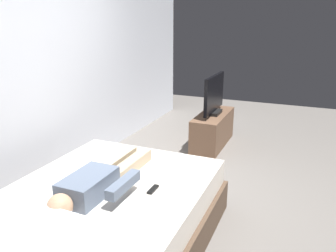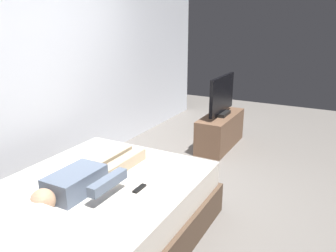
{
  "view_description": "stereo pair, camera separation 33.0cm",
  "coord_description": "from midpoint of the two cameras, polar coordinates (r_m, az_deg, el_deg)",
  "views": [
    {
      "loc": [
        -2.94,
        -1.07,
        1.86
      ],
      "look_at": [
        0.45,
        0.38,
        0.69
      ],
      "focal_mm": 35.75,
      "sensor_mm": 36.0,
      "label": 1
    },
    {
      "loc": [
        -2.8,
        -1.37,
        1.86
      ],
      "look_at": [
        0.45,
        0.38,
        0.69
      ],
      "focal_mm": 35.75,
      "sensor_mm": 36.0,
      "label": 2
    }
  ],
  "objects": [
    {
      "name": "remote",
      "position": [
        2.77,
        -6.07,
        -10.75
      ],
      "size": [
        0.15,
        0.04,
        0.02
      ],
      "primitive_type": "cube",
      "color": "black",
      "rests_on": "bed"
    },
    {
      "name": "bed",
      "position": [
        2.98,
        -14.32,
        -15.46
      ],
      "size": [
        2.1,
        1.62,
        0.54
      ],
      "color": "brown",
      "rests_on": "ground"
    },
    {
      "name": "tv",
      "position": [
        5.04,
        6.01,
        5.18
      ],
      "size": [
        0.88,
        0.2,
        0.59
      ],
      "color": "black",
      "rests_on": "tv_stand"
    },
    {
      "name": "pillow",
      "position": [
        2.37,
        -26.05,
        -16.6
      ],
      "size": [
        0.48,
        0.34,
        0.12
      ],
      "primitive_type": "cube",
      "color": "white",
      "rests_on": "bed"
    },
    {
      "name": "back_wall",
      "position": [
        4.38,
        -18.44,
        10.69
      ],
      "size": [
        6.4,
        0.1,
        2.8
      ],
      "primitive_type": "cube",
      "color": "silver",
      "rests_on": "ground"
    },
    {
      "name": "tv_stand",
      "position": [
        5.18,
        5.83,
        -0.61
      ],
      "size": [
        1.1,
        0.4,
        0.5
      ],
      "primitive_type": "cube",
      "color": "brown",
      "rests_on": "ground"
    },
    {
      "name": "person",
      "position": [
        2.83,
        -14.89,
        -8.98
      ],
      "size": [
        1.26,
        0.46,
        0.18
      ],
      "color": "slate",
      "rests_on": "bed"
    },
    {
      "name": "ground_plane",
      "position": [
        3.63,
        0.17,
        -13.22
      ],
      "size": [
        10.0,
        10.0,
        0.0
      ],
      "primitive_type": "plane",
      "color": "slate"
    }
  ]
}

